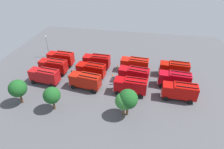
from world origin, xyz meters
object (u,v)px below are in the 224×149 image
fire_truck_7 (53,66)px  fire_truck_8 (180,91)px  fire_truck_10 (85,80)px  tree_0 (128,99)px  fire_truck_3 (61,58)px  firefighter_4 (139,73)px  fire_truck_9 (131,85)px  fire_truck_1 (135,64)px  tree_2 (52,95)px  fire_truck_11 (45,75)px  fire_truck_5 (134,74)px  fire_truck_2 (97,61)px  fire_truck_6 (91,70)px  firefighter_3 (134,63)px  lamppost (47,45)px  tree_3 (18,88)px  firefighter_2 (162,65)px  traffic_cone_1 (112,75)px  firefighter_1 (114,81)px  fire_truck_0 (174,68)px  firefighter_0 (72,73)px  tree_1 (124,101)px  traffic_cone_0 (118,66)px  fire_truck_4 (175,79)px

fire_truck_7 → fire_truck_8: (-30.36, 4.73, 0.00)m
fire_truck_10 → tree_0: tree_0 is taller
fire_truck_3 → firefighter_4: fire_truck_3 is taller
fire_truck_9 → fire_truck_1: bearing=-87.7°
fire_truck_3 → tree_2: tree_2 is taller
fire_truck_9 → fire_truck_11: same height
fire_truck_5 → firefighter_4: (-1.15, -2.70, -1.21)m
fire_truck_2 → fire_truck_6: size_ratio=0.98×
tree_2 → fire_truck_2: bearing=-104.7°
firefighter_3 → tree_0: bearing=150.2°
fire_truck_8 → lamppost: bearing=-17.4°
fire_truck_1 → tree_3: (21.87, 16.53, 1.55)m
firefighter_2 → traffic_cone_1: 13.97m
fire_truck_2 → fire_truck_9: 13.52m
fire_truck_5 → firefighter_1: (4.32, 1.95, -1.18)m
fire_truck_2 → fire_truck_9: bearing=139.3°
fire_truck_0 → fire_truck_5: size_ratio=0.98×
firefighter_0 → tree_1: bearing=-95.7°
fire_truck_8 → firefighter_1: bearing=-8.3°
firefighter_3 → tree_2: size_ratio=0.32×
firefighter_4 → fire_truck_8: bearing=-3.8°
fire_truck_7 → tree_2: tree_2 is taller
fire_truck_2 → fire_truck_11: 13.65m
fire_truck_1 → fire_truck_7: 20.72m
fire_truck_3 → fire_truck_0: bearing=-176.2°
fire_truck_7 → fire_truck_10: 10.98m
fire_truck_11 → firefighter_0: 6.50m
tree_2 → lamppost: bearing=-61.3°
firefighter_1 → traffic_cone_0: firefighter_1 is taller
fire_truck_5 → firefighter_2: size_ratio=4.55×
fire_truck_0 → fire_truck_4: bearing=89.3°
fire_truck_8 → traffic_cone_1: size_ratio=12.98×
firefighter_0 → firefighter_4: firefighter_0 is taller
traffic_cone_0 → fire_truck_11: bearing=34.3°
tree_1 → tree_3: 21.21m
fire_truck_0 → fire_truck_2: bearing=3.1°
fire_truck_11 → firefighter_4: fire_truck_11 is taller
tree_2 → traffic_cone_0: (-9.86, -18.59, -3.17)m
fire_truck_2 → traffic_cone_1: fire_truck_2 is taller
tree_1 → tree_0: bearing=-161.1°
fire_truck_7 → tree_0: 23.21m
fire_truck_7 → fire_truck_10: same height
firefighter_2 → fire_truck_1: bearing=-84.9°
fire_truck_9 → tree_0: 6.81m
fire_truck_5 → firefighter_0: size_ratio=4.16×
fire_truck_6 → fire_truck_8: bearing=173.7°
fire_truck_7 → tree_2: (-5.77, 12.43, 1.30)m
fire_truck_0 → fire_truck_8: 9.06m
fire_truck_2 → fire_truck_6: (0.24, 4.56, 0.00)m
traffic_cone_1 → fire_truck_2: bearing=-32.4°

